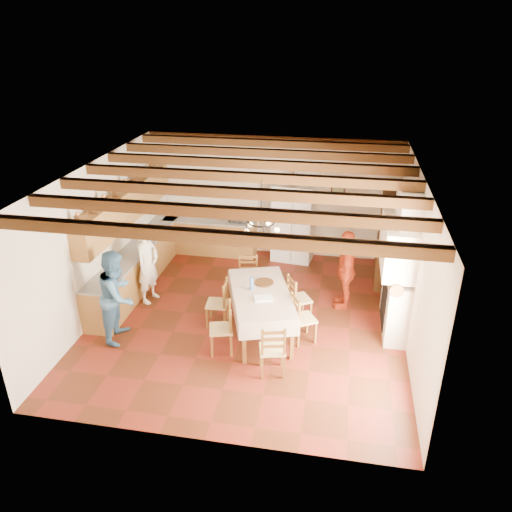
{
  "coord_description": "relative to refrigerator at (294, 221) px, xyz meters",
  "views": [
    {
      "loc": [
        1.66,
        -8.31,
        5.38
      ],
      "look_at": [
        0.1,
        0.3,
        1.25
      ],
      "focal_mm": 35.0,
      "sensor_mm": 36.0,
      "label": 1
    }
  ],
  "objects": [
    {
      "name": "floor",
      "position": [
        -0.55,
        -3.01,
        -0.97
      ],
      "size": [
        6.0,
        6.5,
        0.02
      ],
      "primitive_type": "cube",
      "color": "#512110",
      "rests_on": "ground"
    },
    {
      "name": "countertop_back",
      "position": [
        -2.1,
        -0.06,
        -0.08
      ],
      "size": [
        2.34,
        0.62,
        0.04
      ],
      "primitive_type": "cube",
      "color": "gray",
      "rests_on": "lower_cabinets_back"
    },
    {
      "name": "hutch",
      "position": [
        2.2,
        -0.9,
        0.13
      ],
      "size": [
        0.56,
        1.22,
        2.18
      ],
      "primitive_type": null,
      "rotation": [
        0.0,
        0.0,
        -0.05
      ],
      "color": "#35200F",
      "rests_on": "floor"
    },
    {
      "name": "backsplash_back",
      "position": [
        -2.1,
        0.22,
        0.24
      ],
      "size": [
        2.3,
        0.03,
        0.6
      ],
      "primitive_type": "cube",
      "color": "#F0E2CE",
      "rests_on": "ground"
    },
    {
      "name": "person_woman_red",
      "position": [
        1.3,
        -2.15,
        -0.12
      ],
      "size": [
        0.43,
        0.99,
        1.68
      ],
      "primitive_type": "imported",
      "rotation": [
        0.0,
        0.0,
        -1.55
      ],
      "color": "#B33214",
      "rests_on": "floor"
    },
    {
      "name": "chair_end_far",
      "position": [
        -0.71,
        -2.22,
        -0.48
      ],
      "size": [
        0.49,
        0.47,
        0.96
      ],
      "primitive_type": null,
      "rotation": [
        0.0,
        0.0,
        0.19
      ],
      "color": "brown",
      "rests_on": "floor"
    },
    {
      "name": "wall_front",
      "position": [
        -0.55,
        -6.27,
        0.54
      ],
      "size": [
        6.0,
        0.02,
        3.0
      ],
      "primitive_type": "cube",
      "color": "beige",
      "rests_on": "ground"
    },
    {
      "name": "wall_picture",
      "position": [
        1.0,
        0.22,
        0.89
      ],
      "size": [
        0.34,
        0.03,
        0.42
      ],
      "primitive_type": "cube",
      "color": "#312117",
      "rests_on": "ground"
    },
    {
      "name": "chandelier",
      "position": [
        -0.23,
        -3.44,
        1.29
      ],
      "size": [
        0.47,
        0.47,
        0.03
      ],
      "primitive_type": "torus",
      "color": "black",
      "rests_on": "ground"
    },
    {
      "name": "person_man",
      "position": [
        -2.73,
        -2.65,
        -0.13
      ],
      "size": [
        0.53,
        0.68,
        1.67
      ],
      "primitive_type": "imported",
      "rotation": [
        0.0,
        0.0,
        1.34
      ],
      "color": "white",
      "rests_on": "floor"
    },
    {
      "name": "refrigerator",
      "position": [
        0.0,
        0.0,
        0.0
      ],
      "size": [
        1.05,
        0.9,
        1.92
      ],
      "primitive_type": "cube",
      "rotation": [
        0.0,
        0.0,
        -0.12
      ],
      "color": "white",
      "rests_on": "floor"
    },
    {
      "name": "wall_right",
      "position": [
        2.46,
        -3.01,
        0.54
      ],
      "size": [
        0.02,
        6.5,
        3.0
      ],
      "primitive_type": "cube",
      "color": "beige",
      "rests_on": "ground"
    },
    {
      "name": "chair_left_far",
      "position": [
        -1.1,
        -3.31,
        -0.48
      ],
      "size": [
        0.43,
        0.45,
        0.96
      ],
      "primitive_type": null,
      "rotation": [
        0.0,
        0.0,
        -1.51
      ],
      "color": "brown",
      "rests_on": "floor"
    },
    {
      "name": "ceiling",
      "position": [
        -0.55,
        -3.01,
        2.05
      ],
      "size": [
        6.0,
        6.5,
        0.02
      ],
      "primitive_type": "cube",
      "color": "beige",
      "rests_on": "ground"
    },
    {
      "name": "lower_cabinets_left",
      "position": [
        -3.25,
        -1.96,
        -0.53
      ],
      "size": [
        0.6,
        4.3,
        0.86
      ],
      "primitive_type": "cube",
      "color": "brown",
      "rests_on": "ground"
    },
    {
      "name": "person_woman_blue",
      "position": [
        -2.76,
        -4.03,
        -0.08
      ],
      "size": [
        0.71,
        0.89,
        1.75
      ],
      "primitive_type": "imported",
      "rotation": [
        0.0,
        0.0,
        1.63
      ],
      "color": "teal",
      "rests_on": "floor"
    },
    {
      "name": "wall_left",
      "position": [
        -3.56,
        -3.01,
        0.54
      ],
      "size": [
        0.02,
        6.5,
        3.0
      ],
      "primitive_type": "cube",
      "color": "beige",
      "rests_on": "ground"
    },
    {
      "name": "chair_right_near",
      "position": [
        0.58,
        -3.55,
        -0.48
      ],
      "size": [
        0.56,
        0.56,
        0.96
      ],
      "primitive_type": null,
      "rotation": [
        0.0,
        0.0,
        2.09
      ],
      "color": "brown",
      "rests_on": "floor"
    },
    {
      "name": "fireplace",
      "position": [
        2.17,
        -2.81,
        0.44
      ],
      "size": [
        0.56,
        1.6,
        2.8
      ],
      "primitive_type": null,
      "color": "beige",
      "rests_on": "ground"
    },
    {
      "name": "fridge_vase",
      "position": [
        -0.06,
        0.0,
        1.1
      ],
      "size": [
        0.28,
        0.28,
        0.28
      ],
      "primitive_type": "imported",
      "rotation": [
        0.0,
        0.0,
        -0.04
      ],
      "color": "#35200F",
      "rests_on": "refrigerator"
    },
    {
      "name": "ceiling_beams",
      "position": [
        -0.55,
        -3.01,
        1.95
      ],
      "size": [
        6.0,
        6.3,
        0.16
      ],
      "primitive_type": null,
      "color": "#3C230C",
      "rests_on": "ground"
    },
    {
      "name": "chair_right_far",
      "position": [
        0.43,
        -2.85,
        -0.48
      ],
      "size": [
        0.56,
        0.57,
        0.96
      ],
      "primitive_type": null,
      "rotation": [
        0.0,
        0.0,
        2.11
      ],
      "color": "brown",
      "rests_on": "floor"
    },
    {
      "name": "wall_back",
      "position": [
        -0.55,
        0.25,
        0.54
      ],
      "size": [
        6.0,
        0.02,
        3.0
      ],
      "primitive_type": "cube",
      "color": "beige",
      "rests_on": "ground"
    },
    {
      "name": "upper_cabinets",
      "position": [
        -3.38,
        -1.96,
        0.89
      ],
      "size": [
        0.35,
        4.2,
        0.7
      ],
      "primitive_type": "cube",
      "color": "brown",
      "rests_on": "ground"
    },
    {
      "name": "lower_cabinets_back",
      "position": [
        -2.1,
        -0.06,
        -0.53
      ],
      "size": [
        2.3,
        0.6,
        0.86
      ],
      "primitive_type": "cube",
      "color": "brown",
      "rests_on": "ground"
    },
    {
      "name": "countertop_left",
      "position": [
        -3.25,
        -1.96,
        -0.08
      ],
      "size": [
        0.62,
        4.3,
        0.04
      ],
      "primitive_type": "cube",
      "color": "gray",
      "rests_on": "lower_cabinets_left"
    },
    {
      "name": "backsplash_left",
      "position": [
        -3.54,
        -1.96,
        0.24
      ],
      "size": [
        0.03,
        4.3,
        0.6
      ],
      "primitive_type": "cube",
      "color": "#F0E2CE",
      "rests_on": "ground"
    },
    {
      "name": "chair_left_near",
      "position": [
        -0.82,
        -4.14,
        -0.48
      ],
      "size": [
        0.5,
        0.51,
        0.96
      ],
      "primitive_type": null,
      "rotation": [
        0.0,
        0.0,
        -1.31
      ],
      "color": "brown",
      "rests_on": "floor"
    },
    {
      "name": "chair_end_near",
      "position": [
        0.17,
        -4.58,
        -0.48
      ],
      "size": [
        0.5,
        0.48,
        0.96
      ],
      "primitive_type": null,
      "rotation": [
        0.0,
        0.0,
        3.37
      ],
      "color": "brown",
      "rests_on": "floor"
    },
    {
      "name": "microwave",
      "position": [
        -1.34,
        -0.06,
        0.07
      ],
      "size": [
        0.51,
        0.35,
        0.27
      ],
      "primitive_type": "imported",
      "rotation": [
        0.0,
        0.0,
        0.04
      ],
      "color": "silver",
      "rests_on": "countertop_back"
    },
    {
      "name": "dining_table",
      "position": [
        -0.23,
        -3.44,
        -0.17
      ],
      "size": [
        1.59,
        2.22,
        0.88
      ],
      "rotation": [
        0.0,
        0.0,
        0.31
      ],
      "color": "silver",
      "rests_on": "floor"
    }
  ]
}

